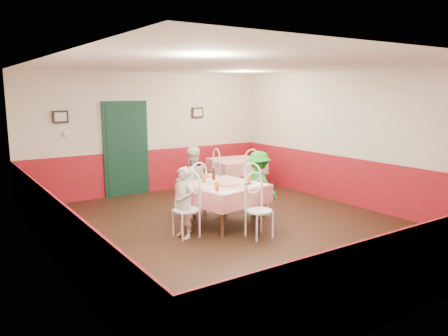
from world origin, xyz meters
TOP-DOWN VIEW (x-y plane):
  - floor at (0.00, 0.00)m, footprint 7.00×7.00m
  - ceiling at (0.00, 0.00)m, footprint 7.00×7.00m
  - back_wall at (0.00, 3.50)m, footprint 6.00×0.10m
  - front_wall at (0.00, -3.50)m, footprint 6.00×0.10m
  - left_wall at (-3.00, 0.00)m, footprint 0.10×7.00m
  - right_wall at (3.00, 0.00)m, footprint 0.10×7.00m
  - wainscot_back at (0.00, 3.48)m, footprint 6.00×0.03m
  - wainscot_front at (0.00, -3.48)m, footprint 6.00×0.03m
  - wainscot_left at (-2.98, 0.00)m, footprint 0.03×7.00m
  - wainscot_right at (2.98, 0.00)m, footprint 0.03×7.00m
  - door at (-0.60, 3.45)m, footprint 0.96×0.06m
  - picture_left at (-2.00, 3.45)m, footprint 0.32×0.03m
  - picture_right at (1.30, 3.45)m, footprint 0.32×0.03m
  - thermostat at (-1.90, 3.45)m, footprint 0.10×0.03m
  - main_table at (-0.06, 0.24)m, footprint 1.39×1.39m
  - second_table at (1.76, 2.43)m, footprint 1.26×1.26m
  - chair_left at (-0.90, 0.11)m, footprint 0.42×0.42m
  - chair_right at (0.78, 0.37)m, footprint 0.54×0.54m
  - chair_far at (-0.20, 1.08)m, footprint 0.46×0.46m
  - chair_near at (0.07, -0.60)m, footprint 0.44×0.44m
  - chair_second_a at (1.01, 2.43)m, footprint 0.47×0.47m
  - chair_second_b at (1.76, 1.68)m, footprint 0.47×0.47m
  - pizza at (-0.04, 0.20)m, footprint 0.48×0.48m
  - plate_left at (-0.48, 0.18)m, footprint 0.29×0.29m
  - plate_right at (0.34, 0.29)m, footprint 0.29×0.29m
  - plate_far at (-0.10, 0.67)m, footprint 0.29×0.29m
  - glass_a at (-0.43, -0.10)m, footprint 0.08×0.08m
  - glass_b at (0.36, 0.06)m, footprint 0.08×0.08m
  - glass_c at (-0.25, 0.60)m, footprint 0.09×0.09m
  - beer_bottle at (-0.04, 0.62)m, footprint 0.07×0.07m
  - shaker_a at (-0.42, -0.23)m, footprint 0.04×0.04m
  - shaker_b at (-0.35, -0.24)m, footprint 0.04×0.04m
  - shaker_c at (-0.49, -0.21)m, footprint 0.04×0.04m
  - menu_left at (-0.38, -0.19)m, footprint 0.40×0.47m
  - menu_right at (0.40, -0.05)m, footprint 0.32×0.42m
  - wallet at (0.26, -0.01)m, footprint 0.12×0.11m
  - diner_left at (-0.95, 0.10)m, footprint 0.35×0.47m
  - diner_far at (-0.20, 1.13)m, footprint 0.66×0.52m
  - diner_right at (0.82, 0.38)m, footprint 0.61×0.89m

SIDE VIEW (x-z plane):
  - floor at x=0.00m, z-range 0.00..0.00m
  - main_table at x=-0.06m, z-range -0.01..0.76m
  - second_table at x=1.76m, z-range -0.01..0.76m
  - chair_left at x=-0.90m, z-range 0.00..0.90m
  - chair_right at x=0.78m, z-range 0.00..0.90m
  - chair_far at x=-0.20m, z-range 0.00..0.90m
  - chair_near at x=0.07m, z-range 0.00..0.90m
  - chair_second_a at x=1.01m, z-range 0.00..0.90m
  - chair_second_b at x=1.76m, z-range 0.00..0.90m
  - wainscot_back at x=0.00m, z-range 0.00..1.00m
  - wainscot_front at x=0.00m, z-range 0.00..1.00m
  - wainscot_left at x=-2.98m, z-range 0.00..1.00m
  - wainscot_right at x=2.98m, z-range 0.00..1.00m
  - diner_left at x=-0.95m, z-range 0.00..1.17m
  - diner_right at x=0.82m, z-range 0.00..1.26m
  - diner_far at x=-0.20m, z-range 0.00..1.34m
  - menu_left at x=-0.38m, z-range 0.76..0.76m
  - menu_right at x=0.40m, z-range 0.76..0.76m
  - plate_left at x=-0.48m, z-range 0.76..0.77m
  - plate_right at x=0.34m, z-range 0.76..0.77m
  - plate_far at x=-0.10m, z-range 0.76..0.77m
  - wallet at x=0.26m, z-range 0.76..0.78m
  - pizza at x=-0.04m, z-range 0.76..0.79m
  - shaker_a at x=-0.42m, z-range 0.76..0.85m
  - shaker_b at x=-0.35m, z-range 0.76..0.85m
  - shaker_c at x=-0.49m, z-range 0.76..0.85m
  - glass_b at x=0.36m, z-range 0.76..0.89m
  - glass_a at x=-0.43m, z-range 0.76..0.89m
  - glass_c at x=-0.25m, z-range 0.76..0.91m
  - beer_bottle at x=-0.04m, z-range 0.76..0.97m
  - door at x=-0.60m, z-range 0.00..2.10m
  - back_wall at x=0.00m, z-range 0.00..2.80m
  - front_wall at x=0.00m, z-range 0.00..2.80m
  - left_wall at x=-3.00m, z-range 0.00..2.80m
  - right_wall at x=3.00m, z-range 0.00..2.80m
  - thermostat at x=-1.90m, z-range 1.45..1.55m
  - picture_left at x=-2.00m, z-range 1.72..1.98m
  - picture_right at x=1.30m, z-range 1.72..1.98m
  - ceiling at x=0.00m, z-range 2.80..2.80m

